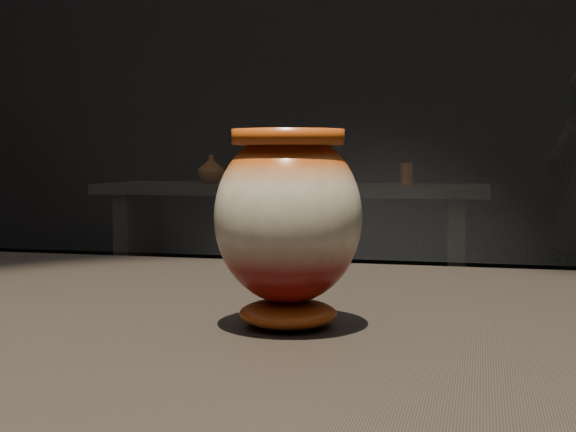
% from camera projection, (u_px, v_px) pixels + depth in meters
% --- Properties ---
extents(main_vase, '(0.15, 0.15, 0.18)m').
position_uv_depth(main_vase, '(288.00, 220.00, 0.74)').
color(main_vase, maroon).
rests_on(main_vase, display_plinth).
extents(back_shelf, '(2.00, 0.60, 0.90)m').
position_uv_depth(back_shelf, '(291.00, 235.00, 4.17)').
color(back_shelf, black).
rests_on(back_shelf, ground).
extents(back_vase_left, '(0.19, 0.19, 0.15)m').
position_uv_depth(back_vase_left, '(211.00, 169.00, 4.27)').
color(back_vase_left, '#A04517').
rests_on(back_vase_left, back_shelf).
extents(back_vase_mid, '(0.23, 0.23, 0.17)m').
position_uv_depth(back_vase_mid, '(297.00, 168.00, 4.11)').
color(back_vase_mid, maroon).
rests_on(back_vase_mid, back_shelf).
extents(back_vase_right, '(0.06, 0.06, 0.11)m').
position_uv_depth(back_vase_right, '(407.00, 174.00, 3.96)').
color(back_vase_right, '#A04517').
rests_on(back_vase_right, back_shelf).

